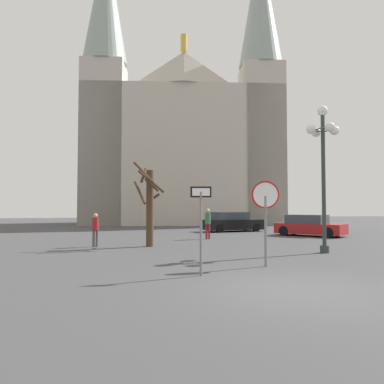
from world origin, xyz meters
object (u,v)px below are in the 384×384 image
(bare_tree, at_px, (149,204))
(parked_car_near_black, at_px, (232,222))
(cathedral, at_px, (183,135))
(parked_car_far_red, at_px, (309,226))
(street_lamp, at_px, (323,152))
(one_way_arrow_sign, at_px, (201,219))
(stop_sign, at_px, (265,206))
(pedestrian_standing, at_px, (208,220))
(pedestrian_walking, at_px, (95,227))

(bare_tree, xyz_separation_m, parked_car_near_black, (7.09, 9.68, -1.33))
(cathedral, relative_size, parked_car_far_red, 7.21)
(parked_car_near_black, bearing_deg, cathedral, 97.13)
(street_lamp, bearing_deg, one_way_arrow_sign, -146.89)
(bare_tree, bearing_deg, one_way_arrow_sign, -83.84)
(bare_tree, bearing_deg, stop_sign, -64.32)
(street_lamp, xyz_separation_m, parked_car_near_black, (0.25, 13.44, -3.44))
(street_lamp, bearing_deg, parked_car_near_black, 88.94)
(stop_sign, xyz_separation_m, parked_car_near_black, (3.93, 16.23, -1.21))
(street_lamp, bearing_deg, parked_car_far_red, 65.01)
(one_way_arrow_sign, relative_size, pedestrian_standing, 1.36)
(stop_sign, distance_m, pedestrian_walking, 9.01)
(cathedral, height_order, stop_sign, cathedral)
(one_way_arrow_sign, height_order, parked_car_far_red, one_way_arrow_sign)
(parked_car_near_black, bearing_deg, pedestrian_standing, -118.73)
(one_way_arrow_sign, bearing_deg, bare_tree, 96.16)
(pedestrian_walking, bearing_deg, street_lamp, -24.05)
(stop_sign, relative_size, parked_car_near_black, 0.56)
(stop_sign, height_order, pedestrian_standing, stop_sign)
(stop_sign, bearing_deg, cathedral, 85.52)
(one_way_arrow_sign, bearing_deg, parked_car_near_black, 70.18)
(cathedral, height_order, one_way_arrow_sign, cathedral)
(cathedral, distance_m, pedestrian_standing, 21.31)
(bare_tree, bearing_deg, pedestrian_walking, 170.87)
(parked_car_near_black, height_order, pedestrian_standing, pedestrian_standing)
(bare_tree, distance_m, pedestrian_standing, 5.14)
(street_lamp, relative_size, pedestrian_standing, 3.41)
(one_way_arrow_sign, xyz_separation_m, street_lamp, (6.01, 3.92, 2.61))
(cathedral, bearing_deg, parked_car_far_red, -74.03)
(stop_sign, relative_size, one_way_arrow_sign, 1.11)
(cathedral, xyz_separation_m, pedestrian_standing, (-1.77, -19.30, -8.84))
(street_lamp, bearing_deg, pedestrian_standing, 113.59)
(street_lamp, distance_m, pedestrian_standing, 8.46)
(stop_sign, bearing_deg, pedestrian_walking, 129.05)
(bare_tree, height_order, pedestrian_walking, bare_tree)
(parked_car_far_red, bearing_deg, one_way_arrow_sign, -129.00)
(stop_sign, relative_size, parked_car_far_red, 0.61)
(parked_car_near_black, bearing_deg, pedestrian_walking, -135.90)
(stop_sign, xyz_separation_m, parked_car_far_red, (7.53, 11.04, -1.26))
(parked_car_far_red, relative_size, pedestrian_walking, 2.82)
(parked_car_near_black, bearing_deg, street_lamp, -91.06)
(parked_car_near_black, distance_m, pedestrian_walking, 13.34)
(cathedral, xyz_separation_m, stop_sign, (-2.30, -29.32, -8.02))
(one_way_arrow_sign, relative_size, bare_tree, 0.60)
(street_lamp, relative_size, parked_car_far_red, 1.37)
(one_way_arrow_sign, relative_size, parked_car_far_red, 0.55)
(parked_car_far_red, xyz_separation_m, pedestrian_walking, (-13.17, -4.09, 0.29))
(stop_sign, distance_m, parked_car_near_black, 16.75)
(cathedral, distance_m, pedestrian_walking, 25.38)
(stop_sign, distance_m, bare_tree, 7.28)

